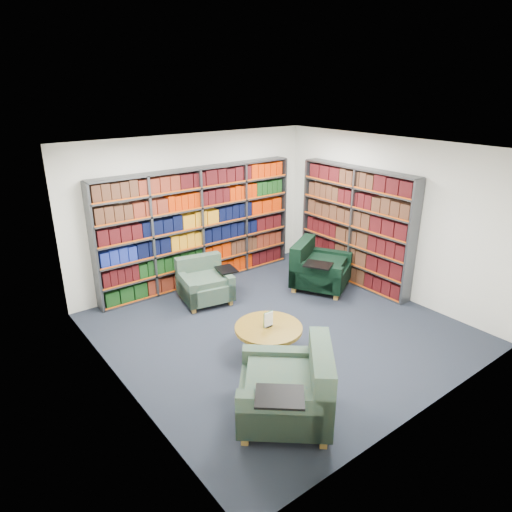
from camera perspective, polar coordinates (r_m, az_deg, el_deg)
room_shell at (r=6.71m, az=3.11°, el=1.34°), size 5.02×5.02×2.82m
bookshelf_back at (r=8.62m, az=-7.06°, el=3.59°), size 4.00×0.28×2.20m
bookshelf_right at (r=8.79m, az=12.24°, el=3.61°), size 0.28×2.50×2.20m
chair_teal_left at (r=8.15m, az=-6.57°, el=-3.43°), size 1.05×0.97×0.75m
chair_green_right at (r=8.64m, az=7.55°, el=-1.67°), size 1.31×1.31×0.88m
chair_teal_front at (r=5.39m, az=4.69°, el=-16.56°), size 1.44×1.44×0.93m
coffee_table at (r=6.49m, az=1.56°, el=-9.52°), size 0.95×0.95×0.67m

